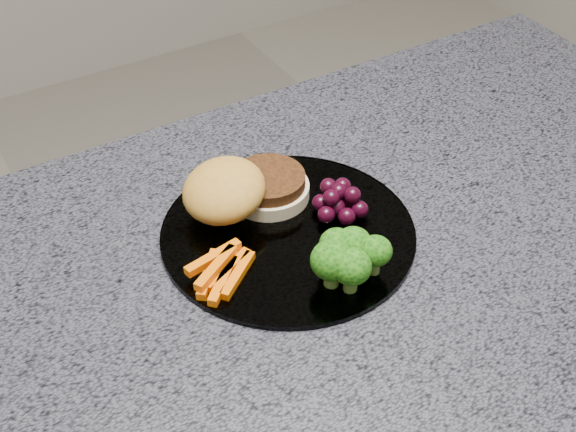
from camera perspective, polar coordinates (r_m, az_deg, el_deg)
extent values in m
cube|color=#474851|center=(0.78, -1.02, -5.76)|extent=(1.20, 0.60, 0.04)
cylinder|color=white|center=(0.82, 0.00, -1.23)|extent=(0.26, 0.26, 0.01)
cylinder|color=beige|center=(0.85, -1.39, 1.83)|extent=(0.11, 0.11, 0.02)
cylinder|color=#46220D|center=(0.84, -1.40, 2.58)|extent=(0.10, 0.10, 0.01)
ellipsoid|color=#AC7C2B|center=(0.82, -4.56, 1.45)|extent=(0.11, 0.11, 0.05)
cube|color=#EF6403|center=(0.77, -5.22, -3.68)|extent=(0.06, 0.04, 0.01)
cube|color=#EF6403|center=(0.77, -4.31, -3.84)|extent=(0.06, 0.03, 0.01)
cube|color=#EF6403|center=(0.76, -4.64, -4.59)|extent=(0.05, 0.05, 0.01)
cube|color=#EF6403|center=(0.77, -5.34, -2.97)|extent=(0.06, 0.02, 0.01)
cube|color=#EF6403|center=(0.76, -5.14, -3.67)|extent=(0.06, 0.04, 0.01)
cube|color=#EF6403|center=(0.76, -3.59, -4.20)|extent=(0.06, 0.05, 0.01)
cube|color=#EF6403|center=(0.77, -5.69, -4.12)|extent=(0.05, 0.05, 0.01)
cylinder|color=#577E2E|center=(0.75, 3.11, -4.37)|extent=(0.01, 0.01, 0.02)
ellipsoid|color=#0A3B08|center=(0.74, 3.17, -3.16)|extent=(0.04, 0.04, 0.04)
cylinder|color=#577E2E|center=(0.77, 4.58, -3.10)|extent=(0.01, 0.01, 0.02)
ellipsoid|color=#0A3B08|center=(0.76, 4.66, -1.99)|extent=(0.04, 0.04, 0.03)
cylinder|color=#577E2E|center=(0.75, 4.46, -4.75)|extent=(0.01, 0.01, 0.02)
ellipsoid|color=#0A3B08|center=(0.74, 4.54, -3.60)|extent=(0.04, 0.04, 0.03)
cylinder|color=#577E2E|center=(0.77, 6.15, -3.51)|extent=(0.01, 0.01, 0.02)
ellipsoid|color=#0A3B08|center=(0.76, 6.25, -2.48)|extent=(0.03, 0.03, 0.03)
cylinder|color=#577E2E|center=(0.77, 3.43, -3.10)|extent=(0.01, 0.01, 0.02)
ellipsoid|color=#0A3B08|center=(0.76, 3.49, -2.03)|extent=(0.03, 0.03, 0.03)
sphere|color=black|center=(0.83, 3.49, 0.63)|extent=(0.02, 0.02, 0.02)
sphere|color=black|center=(0.84, 4.41, 1.12)|extent=(0.02, 0.02, 0.02)
sphere|color=black|center=(0.85, 3.43, 1.57)|extent=(0.02, 0.02, 0.02)
sphere|color=black|center=(0.83, 2.34, 0.94)|extent=(0.02, 0.02, 0.02)
sphere|color=black|center=(0.82, 2.74, 0.09)|extent=(0.02, 0.02, 0.02)
sphere|color=black|center=(0.82, 4.20, -0.04)|extent=(0.02, 0.02, 0.02)
sphere|color=black|center=(0.83, 5.13, 0.47)|extent=(0.02, 0.02, 0.02)
sphere|color=black|center=(0.83, 3.62, 1.78)|extent=(0.02, 0.02, 0.02)
sphere|color=black|center=(0.82, 3.11, 1.33)|extent=(0.02, 0.02, 0.02)
sphere|color=black|center=(0.83, 4.61, 1.51)|extent=(0.02, 0.02, 0.02)
sphere|color=black|center=(0.83, 2.88, 2.12)|extent=(0.02, 0.02, 0.02)
sphere|color=black|center=(0.84, 3.90, 2.15)|extent=(0.02, 0.02, 0.02)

